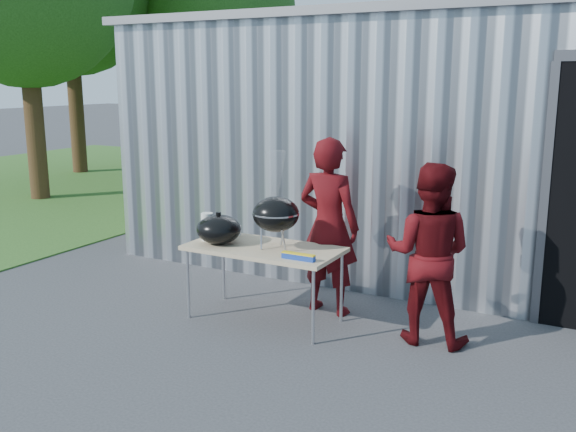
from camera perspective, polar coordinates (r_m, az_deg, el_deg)
The scene contains 12 objects.
ground at distance 5.92m, azimuth -1.86°, elevation -11.25°, with size 80.00×80.00×0.00m, color #37373A.
building at distance 9.50m, azimuth 17.18°, elevation 6.74°, with size 8.20×6.20×3.10m.
grass_patch at distance 16.05m, azimuth -19.26°, elevation 3.14°, with size 10.00×12.00×0.02m, color #2D591E.
tree_far at distance 16.60m, azimuth -6.05°, elevation 17.81°, with size 3.70×3.70×6.13m.
folding_table at distance 6.24m, azimuth -2.15°, elevation -3.10°, with size 1.50×0.75×0.75m.
kettle_grill at distance 6.06m, azimuth -1.09°, elevation 0.87°, with size 0.45×0.45×0.94m.
grill_lid at distance 6.35m, azimuth -6.17°, elevation -1.18°, with size 0.44×0.44×0.32m.
paper_towels at distance 6.49m, azimuth -7.19°, elevation -0.95°, with size 0.12×0.12×0.28m, color white.
white_tub at distance 6.69m, azimuth -5.24°, elevation -1.30°, with size 0.20×0.15×0.10m, color white.
foil_box at distance 5.78m, azimuth 0.93°, elevation -3.62°, with size 0.32×0.06×0.06m.
person_cook at distance 6.44m, azimuth 3.63°, elevation -0.92°, with size 0.65×0.43×1.79m, color #4B090C.
person_bystander at distance 5.86m, azimuth 12.38°, elevation -3.30°, with size 0.80×0.62×1.64m, color #4B090C.
Camera 1 is at (2.73, -4.70, 2.36)m, focal length 40.00 mm.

